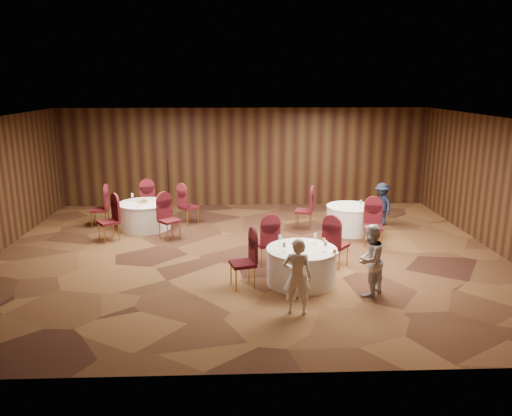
{
  "coord_description": "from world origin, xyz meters",
  "views": [
    {
      "loc": [
        -0.25,
        -11.26,
        4.02
      ],
      "look_at": [
        0.2,
        0.2,
        1.1
      ],
      "focal_mm": 35.0,
      "sensor_mm": 36.0,
      "label": 1
    }
  ],
  "objects_px": {
    "table_right": "(350,219)",
    "woman_b": "(369,260)",
    "table_left": "(145,215)",
    "table_main": "(301,266)",
    "mic_stand": "(169,197)",
    "man_c": "(382,204)",
    "woman_a": "(297,276)"
  },
  "relations": [
    {
      "from": "woman_a",
      "to": "man_c",
      "type": "distance_m",
      "value": 6.35
    },
    {
      "from": "table_left",
      "to": "woman_a",
      "type": "distance_m",
      "value": 6.56
    },
    {
      "from": "mic_stand",
      "to": "woman_b",
      "type": "distance_m",
      "value": 8.01
    },
    {
      "from": "table_main",
      "to": "man_c",
      "type": "xyz_separation_m",
      "value": [
        2.85,
        4.17,
        0.24
      ]
    },
    {
      "from": "mic_stand",
      "to": "table_right",
      "type": "bearing_deg",
      "value": -24.74
    },
    {
      "from": "table_left",
      "to": "woman_a",
      "type": "relative_size",
      "value": 1.03
    },
    {
      "from": "woman_a",
      "to": "man_c",
      "type": "height_order",
      "value": "woman_a"
    },
    {
      "from": "table_main",
      "to": "woman_a",
      "type": "relative_size",
      "value": 1.02
    },
    {
      "from": "table_main",
      "to": "table_left",
      "type": "xyz_separation_m",
      "value": [
        -3.89,
        4.07,
        0.0
      ]
    },
    {
      "from": "table_left",
      "to": "table_right",
      "type": "bearing_deg",
      "value": -5.96
    },
    {
      "from": "table_right",
      "to": "table_left",
      "type": "bearing_deg",
      "value": 174.04
    },
    {
      "from": "table_main",
      "to": "table_left",
      "type": "bearing_deg",
      "value": 133.67
    },
    {
      "from": "table_left",
      "to": "mic_stand",
      "type": "bearing_deg",
      "value": 76.05
    },
    {
      "from": "table_main",
      "to": "mic_stand",
      "type": "bearing_deg",
      "value": 120.29
    },
    {
      "from": "table_left",
      "to": "table_right",
      "type": "height_order",
      "value": "same"
    },
    {
      "from": "table_main",
      "to": "table_right",
      "type": "relative_size",
      "value": 1.11
    },
    {
      "from": "woman_a",
      "to": "man_c",
      "type": "bearing_deg",
      "value": -110.95
    },
    {
      "from": "table_main",
      "to": "woman_b",
      "type": "xyz_separation_m",
      "value": [
        1.22,
        -0.62,
        0.33
      ]
    },
    {
      "from": "mic_stand",
      "to": "man_c",
      "type": "distance_m",
      "value": 6.52
    },
    {
      "from": "table_main",
      "to": "woman_b",
      "type": "height_order",
      "value": "woman_b"
    },
    {
      "from": "woman_a",
      "to": "mic_stand",
      "type": "bearing_deg",
      "value": -58.05
    },
    {
      "from": "table_right",
      "to": "woman_b",
      "type": "xyz_separation_m",
      "value": [
        -0.56,
        -4.1,
        0.33
      ]
    },
    {
      "from": "woman_a",
      "to": "table_left",
      "type": "bearing_deg",
      "value": -48.02
    },
    {
      "from": "table_left",
      "to": "mic_stand",
      "type": "distance_m",
      "value": 1.87
    },
    {
      "from": "table_right",
      "to": "mic_stand",
      "type": "xyz_separation_m",
      "value": [
        -5.22,
        2.4,
        0.11
      ]
    },
    {
      "from": "table_left",
      "to": "man_c",
      "type": "relative_size",
      "value": 1.17
    },
    {
      "from": "man_c",
      "to": "woman_b",
      "type": "bearing_deg",
      "value": -35.71
    },
    {
      "from": "mic_stand",
      "to": "woman_a",
      "type": "height_order",
      "value": "mic_stand"
    },
    {
      "from": "table_left",
      "to": "woman_b",
      "type": "xyz_separation_m",
      "value": [
        5.11,
        -4.69,
        0.33
      ]
    },
    {
      "from": "mic_stand",
      "to": "woman_b",
      "type": "xyz_separation_m",
      "value": [
        4.66,
        -6.51,
        0.22
      ]
    },
    {
      "from": "table_left",
      "to": "table_right",
      "type": "xyz_separation_m",
      "value": [
        5.67,
        -0.59,
        0.0
      ]
    },
    {
      "from": "table_left",
      "to": "woman_b",
      "type": "relative_size",
      "value": 1.02
    }
  ]
}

